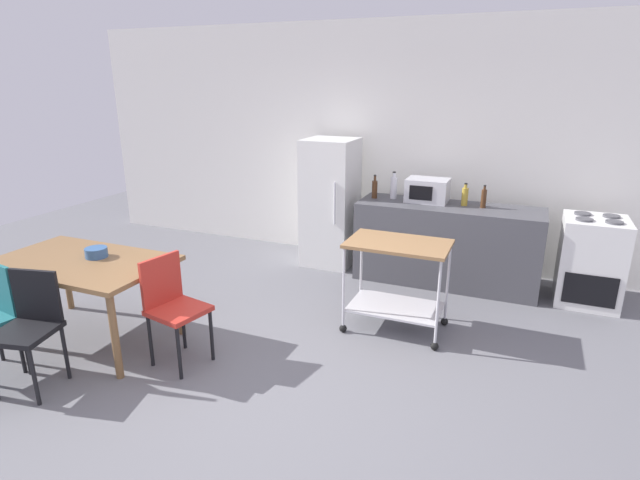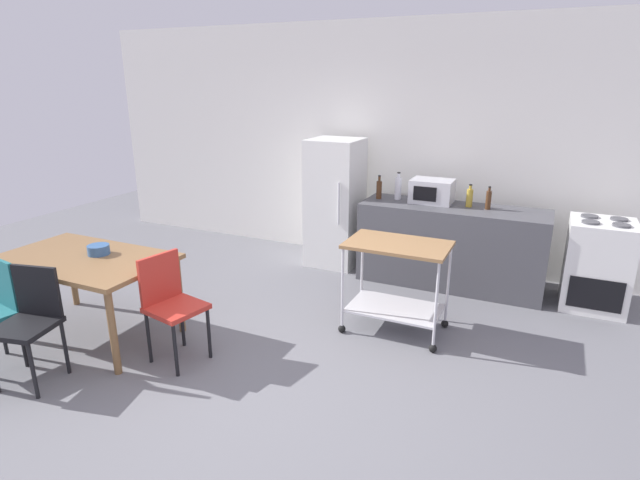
% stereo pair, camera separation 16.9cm
% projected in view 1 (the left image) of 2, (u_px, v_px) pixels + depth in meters
% --- Properties ---
extents(ground_plane, '(12.00, 12.00, 0.00)m').
position_uv_depth(ground_plane, '(267.00, 385.00, 3.86)').
color(ground_plane, slate).
extents(back_wall, '(8.40, 0.12, 2.90)m').
position_uv_depth(back_wall, '(387.00, 145.00, 6.22)').
color(back_wall, silver).
rests_on(back_wall, ground_plane).
extents(kitchen_counter, '(2.00, 0.64, 0.90)m').
position_uv_depth(kitchen_counter, '(446.00, 244.00, 5.67)').
color(kitchen_counter, '#4C4C51').
rests_on(kitchen_counter, ground_plane).
extents(dining_table, '(1.50, 0.90, 0.75)m').
position_uv_depth(dining_table, '(82.00, 269.00, 4.34)').
color(dining_table, brown).
rests_on(dining_table, ground_plane).
extents(chair_red, '(0.47, 0.47, 0.89)m').
position_uv_depth(chair_red, '(173.00, 303.00, 4.04)').
color(chair_red, '#B72D23').
rests_on(chair_red, ground_plane).
extents(chair_black, '(0.48, 0.48, 0.89)m').
position_uv_depth(chair_black, '(29.00, 323.00, 3.71)').
color(chair_black, black).
rests_on(chair_black, ground_plane).
extents(stove_oven, '(0.60, 0.61, 0.92)m').
position_uv_depth(stove_oven, '(591.00, 261.00, 5.15)').
color(stove_oven, white).
rests_on(stove_oven, ground_plane).
extents(refrigerator, '(0.60, 0.63, 1.55)m').
position_uv_depth(refrigerator, '(330.00, 203.00, 6.19)').
color(refrigerator, white).
rests_on(refrigerator, ground_plane).
extents(kitchen_cart, '(0.91, 0.57, 0.85)m').
position_uv_depth(kitchen_cart, '(397.00, 271.00, 4.55)').
color(kitchen_cart, olive).
rests_on(kitchen_cart, ground_plane).
extents(bottle_sparkling_water, '(0.06, 0.06, 0.27)m').
position_uv_depth(bottle_sparkling_water, '(375.00, 189.00, 5.85)').
color(bottle_sparkling_water, '#4C2D19').
rests_on(bottle_sparkling_water, kitchen_counter).
extents(bottle_soy_sauce, '(0.08, 0.08, 0.31)m').
position_uv_depth(bottle_soy_sauce, '(394.00, 187.00, 5.82)').
color(bottle_soy_sauce, silver).
rests_on(bottle_soy_sauce, kitchen_counter).
extents(microwave, '(0.46, 0.35, 0.26)m').
position_uv_depth(microwave, '(427.00, 190.00, 5.68)').
color(microwave, silver).
rests_on(microwave, kitchen_counter).
extents(bottle_wine, '(0.07, 0.07, 0.25)m').
position_uv_depth(bottle_wine, '(465.00, 196.00, 5.51)').
color(bottle_wine, gold).
rests_on(bottle_wine, kitchen_counter).
extents(bottle_hot_sauce, '(0.06, 0.06, 0.25)m').
position_uv_depth(bottle_hot_sauce, '(484.00, 198.00, 5.41)').
color(bottle_hot_sauce, '#4C2D19').
rests_on(bottle_hot_sauce, kitchen_counter).
extents(fruit_bowl, '(0.19, 0.19, 0.08)m').
position_uv_depth(fruit_bowl, '(96.00, 252.00, 4.37)').
color(fruit_bowl, '#33598C').
rests_on(fruit_bowl, dining_table).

